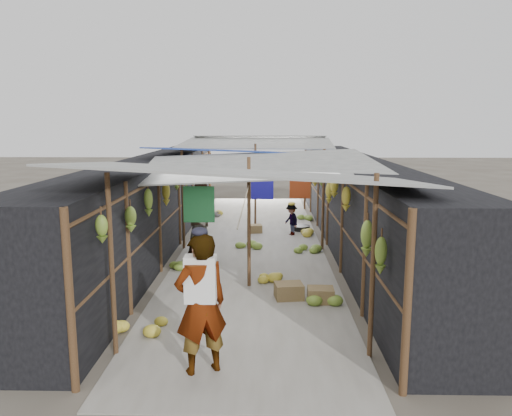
# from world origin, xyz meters

# --- Properties ---
(ground) EXTENTS (80.00, 80.00, 0.00)m
(ground) POSITION_xyz_m (0.00, 0.00, 0.00)
(ground) COLOR #6B6356
(ground) RESTS_ON ground
(aisle_slab) EXTENTS (3.60, 16.00, 0.02)m
(aisle_slab) POSITION_xyz_m (0.00, 6.50, 0.01)
(aisle_slab) COLOR #9E998E
(aisle_slab) RESTS_ON ground
(stall_left) EXTENTS (1.40, 15.00, 2.30)m
(stall_left) POSITION_xyz_m (-2.70, 6.50, 1.15)
(stall_left) COLOR black
(stall_left) RESTS_ON ground
(stall_right) EXTENTS (1.40, 15.00, 2.30)m
(stall_right) POSITION_xyz_m (2.70, 6.50, 1.15)
(stall_right) COLOR black
(stall_right) RESTS_ON ground
(crate_near) EXTENTS (0.56, 0.48, 0.31)m
(crate_near) POSITION_xyz_m (0.77, 2.28, 0.15)
(crate_near) COLOR olive
(crate_near) RESTS_ON ground
(crate_mid) EXTENTS (0.49, 0.39, 0.28)m
(crate_mid) POSITION_xyz_m (1.34, 2.11, 0.14)
(crate_mid) COLOR olive
(crate_mid) RESTS_ON ground
(crate_back) EXTENTS (0.44, 0.38, 0.25)m
(crate_back) POSITION_xyz_m (0.01, 7.88, 0.13)
(crate_back) COLOR olive
(crate_back) RESTS_ON ground
(black_basin) EXTENTS (0.55, 0.55, 0.16)m
(black_basin) POSITION_xyz_m (1.40, 8.23, 0.08)
(black_basin) COLOR black
(black_basin) RESTS_ON ground
(vendor_elderly) EXTENTS (0.82, 0.70, 1.89)m
(vendor_elderly) POSITION_xyz_m (-0.50, -0.50, 0.95)
(vendor_elderly) COLOR silver
(vendor_elderly) RESTS_ON ground
(shopper_blue) EXTENTS (1.10, 1.02, 1.81)m
(shopper_blue) POSITION_xyz_m (-1.20, 5.43, 0.91)
(shopper_blue) COLOR #2049A4
(shopper_blue) RESTS_ON ground
(vendor_seated) EXTENTS (0.58, 0.69, 0.93)m
(vendor_seated) POSITION_xyz_m (1.08, 7.59, 0.46)
(vendor_seated) COLOR #46423C
(vendor_seated) RESTS_ON ground
(market_canopy) EXTENTS (5.62, 15.20, 2.77)m
(market_canopy) POSITION_xyz_m (0.03, 6.84, 2.41)
(market_canopy) COLOR brown
(market_canopy) RESTS_ON ground
(hanging_bananas) EXTENTS (3.96, 13.70, 0.84)m
(hanging_bananas) POSITION_xyz_m (0.11, 5.99, 1.69)
(hanging_bananas) COLOR olive
(hanging_bananas) RESTS_ON ground
(floor_bananas) EXTENTS (3.91, 10.21, 0.34)m
(floor_bananas) POSITION_xyz_m (0.07, 4.97, 0.16)
(floor_bananas) COLOR gold
(floor_bananas) RESTS_ON ground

